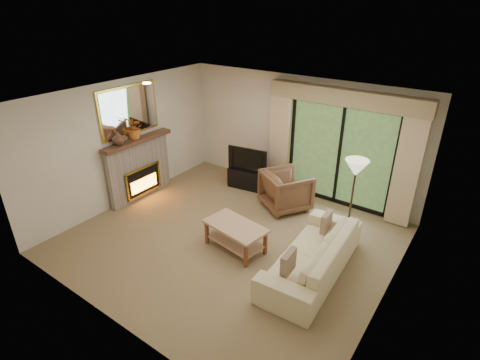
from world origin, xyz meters
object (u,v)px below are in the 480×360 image
Objects in this scene: armchair at (286,190)px; coffee_table at (235,237)px; sofa at (312,254)px; media_console at (249,178)px.

armchair is 1.80m from coffee_table.
armchair is 2.08m from sofa.
coffee_table is at bearing 122.38° from armchair.
media_console is at bearing 16.21° from armchair.
armchair is at bearing 98.34° from coffee_table.
media_console is at bearing 127.15° from coffee_table.
coffee_table is at bearing -84.02° from sofa.
armchair is (1.17, -0.34, 0.18)m from media_console.
armchair is at bearing -24.99° from media_console.
sofa is (1.36, -1.57, -0.07)m from armchair.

